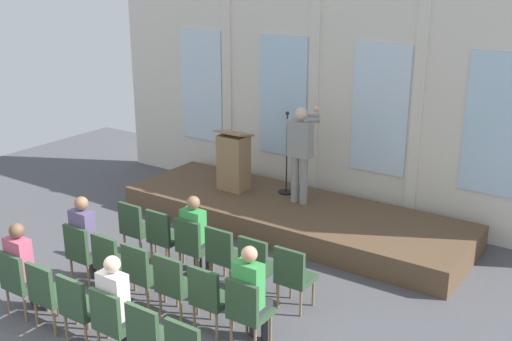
{
  "coord_description": "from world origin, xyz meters",
  "views": [
    {
      "loc": [
        5.38,
        -4.09,
        4.55
      ],
      "look_at": [
        0.01,
        3.81,
        1.4
      ],
      "focal_mm": 44.67,
      "sensor_mm": 36.0,
      "label": 1
    }
  ],
  "objects": [
    {
      "name": "rear_partition",
      "position": [
        0.04,
        6.29,
        2.14
      ],
      "size": [
        10.08,
        0.14,
        4.3
      ],
      "color": "silver",
      "rests_on": "ground"
    },
    {
      "name": "stage_platform",
      "position": [
        0.0,
        4.99,
        0.22
      ],
      "size": [
        6.28,
        2.02,
        0.43
      ],
      "primitive_type": "cube",
      "color": "brown",
      "rests_on": "ground"
    },
    {
      "name": "speaker",
      "position": [
        0.02,
        5.18,
        1.44
      ],
      "size": [
        0.51,
        0.69,
        1.73
      ],
      "color": "gray",
      "rests_on": "stage_platform"
    },
    {
      "name": "mic_stand",
      "position": [
        -0.43,
        5.45,
        0.77
      ],
      "size": [
        0.28,
        0.28,
        1.55
      ],
      "color": "black",
      "rests_on": "stage_platform"
    },
    {
      "name": "lectern",
      "position": [
        -1.36,
        5.08,
        0.98
      ],
      "size": [
        0.6,
        0.48,
        1.16
      ],
      "color": "#93724C",
      "rests_on": "stage_platform"
    },
    {
      "name": "chair_r0_c0",
      "position": [
        -1.46,
        2.56,
        0.53
      ],
      "size": [
        0.46,
        0.44,
        0.94
      ],
      "color": "olive",
      "rests_on": "ground"
    },
    {
      "name": "chair_r0_c1",
      "position": [
        -0.88,
        2.56,
        0.53
      ],
      "size": [
        0.46,
        0.44,
        0.94
      ],
      "color": "olive",
      "rests_on": "ground"
    },
    {
      "name": "chair_r0_c2",
      "position": [
        -0.29,
        2.56,
        0.53
      ],
      "size": [
        0.46,
        0.44,
        0.94
      ],
      "color": "olive",
      "rests_on": "ground"
    },
    {
      "name": "audience_r0_c2",
      "position": [
        -0.29,
        2.65,
        0.71
      ],
      "size": [
        0.36,
        0.39,
        1.27
      ],
      "color": "#2D2D33",
      "rests_on": "ground"
    },
    {
      "name": "chair_r0_c3",
      "position": [
        0.29,
        2.56,
        0.53
      ],
      "size": [
        0.46,
        0.44,
        0.94
      ],
      "color": "olive",
      "rests_on": "ground"
    },
    {
      "name": "chair_r0_c4",
      "position": [
        0.88,
        2.56,
        0.53
      ],
      "size": [
        0.46,
        0.44,
        0.94
      ],
      "color": "olive",
      "rests_on": "ground"
    },
    {
      "name": "chair_r0_c5",
      "position": [
        1.46,
        2.56,
        0.53
      ],
      "size": [
        0.46,
        0.44,
        0.94
      ],
      "color": "olive",
      "rests_on": "ground"
    },
    {
      "name": "chair_r1_c0",
      "position": [
        -1.46,
        1.48,
        0.53
      ],
      "size": [
        0.46,
        0.44,
        0.94
      ],
      "color": "olive",
      "rests_on": "ground"
    },
    {
      "name": "audience_r1_c0",
      "position": [
        -1.46,
        1.56,
        0.75
      ],
      "size": [
        0.36,
        0.39,
        1.35
      ],
      "color": "#2D2D33",
      "rests_on": "ground"
    },
    {
      "name": "chair_r1_c1",
      "position": [
        -0.88,
        1.48,
        0.53
      ],
      "size": [
        0.46,
        0.44,
        0.94
      ],
      "color": "olive",
      "rests_on": "ground"
    },
    {
      "name": "chair_r1_c2",
      "position": [
        -0.29,
        1.48,
        0.53
      ],
      "size": [
        0.46,
        0.44,
        0.94
      ],
      "color": "olive",
      "rests_on": "ground"
    },
    {
      "name": "chair_r1_c3",
      "position": [
        0.29,
        1.48,
        0.53
      ],
      "size": [
        0.46,
        0.44,
        0.94
      ],
      "color": "olive",
      "rests_on": "ground"
    },
    {
      "name": "chair_r1_c4",
      "position": [
        0.88,
        1.48,
        0.53
      ],
      "size": [
        0.46,
        0.44,
        0.94
      ],
      "color": "olive",
      "rests_on": "ground"
    },
    {
      "name": "chair_r1_c5",
      "position": [
        1.46,
        1.48,
        0.53
      ],
      "size": [
        0.46,
        0.44,
        0.94
      ],
      "color": "olive",
      "rests_on": "ground"
    },
    {
      "name": "audience_r1_c5",
      "position": [
        1.46,
        1.56,
        0.75
      ],
      "size": [
        0.36,
        0.39,
        1.35
      ],
      "color": "#2D2D33",
      "rests_on": "ground"
    },
    {
      "name": "chair_r2_c0",
      "position": [
        -1.46,
        0.39,
        0.53
      ],
      "size": [
        0.46,
        0.44,
        0.94
      ],
      "color": "olive",
      "rests_on": "ground"
    },
    {
      "name": "audience_r2_c0",
      "position": [
        -1.46,
        0.48,
        0.74
      ],
      "size": [
        0.36,
        0.39,
        1.32
      ],
      "color": "#2D2D33",
      "rests_on": "ground"
    },
    {
      "name": "chair_r2_c1",
      "position": [
        -0.88,
        0.39,
        0.53
      ],
      "size": [
        0.46,
        0.44,
        0.94
      ],
      "color": "olive",
      "rests_on": "ground"
    },
    {
      "name": "chair_r2_c2",
      "position": [
        -0.29,
        0.39,
        0.53
      ],
      "size": [
        0.46,
        0.44,
        0.94
      ],
      "color": "olive",
      "rests_on": "ground"
    },
    {
      "name": "chair_r2_c3",
      "position": [
        0.29,
        0.39,
        0.53
      ],
      "size": [
        0.46,
        0.44,
        0.94
      ],
      "color": "olive",
      "rests_on": "ground"
    },
    {
      "name": "audience_r2_c3",
      "position": [
        0.29,
        0.48,
        0.74
      ],
      "size": [
        0.36,
        0.39,
        1.34
      ],
      "color": "#2D2D33",
      "rests_on": "ground"
    },
    {
      "name": "chair_r2_c4",
      "position": [
        0.88,
        0.39,
        0.53
      ],
      "size": [
        0.46,
        0.44,
        0.94
      ],
      "color": "olive",
      "rests_on": "ground"
    }
  ]
}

